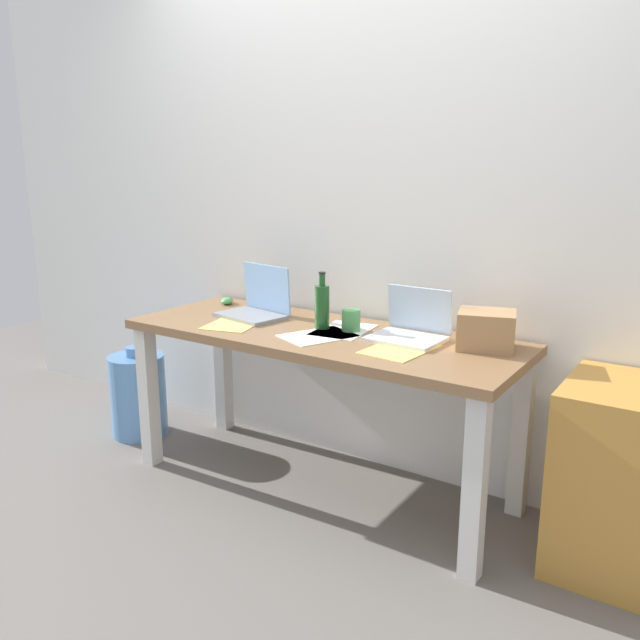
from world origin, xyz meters
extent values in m
plane|color=slate|center=(0.00, 0.00, 0.00)|extent=(8.00, 8.00, 0.00)
cube|color=white|center=(0.00, 0.38, 1.30)|extent=(5.20, 0.08, 2.60)
cube|color=olive|center=(0.00, 0.00, 0.71)|extent=(1.74, 0.65, 0.04)
cube|color=silver|center=(-0.81, -0.26, 0.34)|extent=(0.07, 0.07, 0.69)
cube|color=silver|center=(0.81, -0.26, 0.34)|extent=(0.07, 0.07, 0.69)
cube|color=silver|center=(-0.81, 0.26, 0.34)|extent=(0.07, 0.07, 0.69)
cube|color=silver|center=(0.81, 0.26, 0.34)|extent=(0.07, 0.07, 0.69)
cube|color=gray|center=(-0.41, 0.02, 0.73)|extent=(0.34, 0.26, 0.02)
cube|color=#8CB7EA|center=(-0.39, 0.13, 0.85)|extent=(0.31, 0.08, 0.22)
cube|color=silver|center=(0.38, 0.06, 0.73)|extent=(0.29, 0.23, 0.02)
cube|color=silver|center=(0.38, 0.17, 0.84)|extent=(0.29, 0.04, 0.19)
cylinder|color=#1E5123|center=(-0.02, 0.04, 0.82)|extent=(0.06, 0.06, 0.19)
cylinder|color=#1E5123|center=(-0.02, 0.04, 0.94)|extent=(0.03, 0.03, 0.05)
cylinder|color=black|center=(-0.02, 0.04, 0.97)|extent=(0.03, 0.03, 0.01)
ellipsoid|color=#4C9E56|center=(-0.71, 0.20, 0.74)|extent=(0.10, 0.12, 0.03)
cube|color=tan|center=(0.68, 0.14, 0.80)|extent=(0.26, 0.24, 0.15)
cylinder|color=#4C9E56|center=(0.11, 0.07, 0.77)|extent=(0.08, 0.08, 0.09)
cube|color=#F4E06B|center=(-0.40, -0.10, 0.73)|extent=(0.28, 0.34, 0.00)
cube|color=white|center=(0.07, 0.07, 0.73)|extent=(0.24, 0.32, 0.00)
cube|color=#F4E06B|center=(0.41, -0.06, 0.73)|extent=(0.24, 0.31, 0.00)
cube|color=white|center=(0.04, -0.07, 0.73)|extent=(0.31, 0.35, 0.00)
cylinder|color=#598CC6|center=(-1.14, -0.06, 0.22)|extent=(0.30, 0.30, 0.44)
cylinder|color=#598CC6|center=(-1.14, -0.06, 0.46)|extent=(0.10, 0.10, 0.05)
cube|color=#C68938|center=(1.21, 0.09, 0.34)|extent=(0.40, 0.48, 0.69)
camera|label=1|loc=(1.47, -2.20, 1.41)|focal=35.81mm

